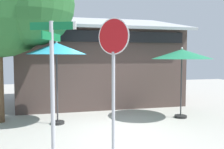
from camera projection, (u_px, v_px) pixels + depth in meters
ground_plane at (119, 134)px, 7.25m from camera, size 28.00×28.00×0.10m
cafe_building at (98, 65)px, 12.03m from camera, size 7.60×4.90×4.39m
street_sign_post at (52, 74)px, 5.22m from camera, size 0.94×0.88×2.94m
stop_sign at (113, 62)px, 5.15m from camera, size 0.51×0.57×3.00m
patio_umbrella_teal_left at (56, 50)px, 7.95m from camera, size 1.91×1.91×2.72m
patio_umbrella_forest_green_center at (182, 55)px, 8.79m from camera, size 2.15×2.15×2.53m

